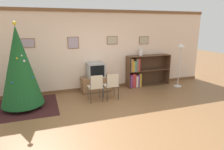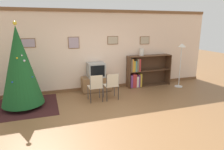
# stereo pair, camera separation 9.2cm
# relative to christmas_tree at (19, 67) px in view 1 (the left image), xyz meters

# --- Properties ---
(ground_plane) EXTENTS (24.00, 24.00, 0.00)m
(ground_plane) POSITION_rel_christmas_tree_xyz_m (2.18, -1.53, -1.15)
(ground_plane) COLOR brown
(wall_back) EXTENTS (8.86, 0.11, 2.70)m
(wall_back) POSITION_rel_christmas_tree_xyz_m (2.18, 0.97, 0.20)
(wall_back) COLOR beige
(wall_back) RESTS_ON ground_plane
(area_rug) EXTENTS (1.78, 1.67, 0.01)m
(area_rug) POSITION_rel_christmas_tree_xyz_m (-0.00, 0.00, -1.14)
(area_rug) COLOR #381919
(area_rug) RESTS_ON ground_plane
(christmas_tree) EXTENTS (1.10, 1.10, 2.29)m
(christmas_tree) POSITION_rel_christmas_tree_xyz_m (0.00, 0.00, 0.00)
(christmas_tree) COLOR maroon
(christmas_tree) RESTS_ON area_rug
(tv_console) EXTENTS (0.98, 0.46, 0.51)m
(tv_console) POSITION_rel_christmas_tree_xyz_m (2.23, 0.67, -0.89)
(tv_console) COLOR brown
(tv_console) RESTS_ON ground_plane
(television) EXTENTS (0.57, 0.44, 0.48)m
(television) POSITION_rel_christmas_tree_xyz_m (2.23, 0.67, -0.40)
(television) COLOR #9E9E99
(television) RESTS_ON tv_console
(folding_chair_left) EXTENTS (0.40, 0.40, 0.82)m
(folding_chair_left) POSITION_rel_christmas_tree_xyz_m (1.98, -0.24, -0.68)
(folding_chair_left) COLOR beige
(folding_chair_left) RESTS_ON ground_plane
(folding_chair_right) EXTENTS (0.40, 0.40, 0.82)m
(folding_chair_right) POSITION_rel_christmas_tree_xyz_m (2.47, -0.24, -0.68)
(folding_chair_right) COLOR beige
(folding_chair_right) RESTS_ON ground_plane
(bookshelf) EXTENTS (1.66, 0.36, 1.13)m
(bookshelf) POSITION_rel_christmas_tree_xyz_m (3.95, 0.73, -0.62)
(bookshelf) COLOR brown
(bookshelf) RESTS_ON ground_plane
(vase) EXTENTS (0.16, 0.16, 0.25)m
(vase) POSITION_rel_christmas_tree_xyz_m (3.94, 0.78, 0.11)
(vase) COLOR silver
(vase) RESTS_ON bookshelf
(standing_lamp) EXTENTS (0.28, 0.28, 1.58)m
(standing_lamp) POSITION_rel_christmas_tree_xyz_m (5.22, 0.22, 0.06)
(standing_lamp) COLOR silver
(standing_lamp) RESTS_ON ground_plane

